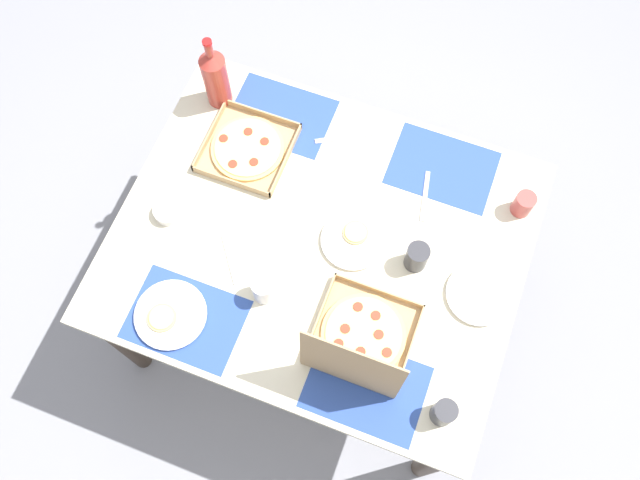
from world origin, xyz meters
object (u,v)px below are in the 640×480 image
object	(u,v)px
cup_dark	(444,413)
cup_spare	(523,204)
pizza_box_center	(361,341)
condiment_bowl	(168,211)
soda_bottle	(215,77)
plate_near_left	(478,295)
pizza_box_edge_far	(248,148)
plate_far_right	(170,315)
cup_red	(264,289)
cup_clear_left	(417,257)
plate_far_left	(353,240)

from	to	relation	value
cup_dark	cup_spare	bearing A→B (deg)	-94.06
pizza_box_center	condiment_bowl	world-z (taller)	pizza_box_center
soda_bottle	condiment_bowl	bearing A→B (deg)	92.70
plate_near_left	pizza_box_edge_far	bearing A→B (deg)	-14.46
pizza_box_center	cup_dark	size ratio (longest dim) A/B	3.37
plate_far_right	cup_spare	world-z (taller)	cup_spare
plate_near_left	cup_red	xyz separation A→B (m)	(0.65, 0.24, 0.04)
cup_dark	pizza_box_center	bearing A→B (deg)	-20.97
cup_spare	pizza_box_edge_far	bearing A→B (deg)	6.86
soda_bottle	cup_dark	bearing A→B (deg)	143.61
pizza_box_edge_far	plate_far_right	size ratio (longest dim) A/B	1.27
condiment_bowl	plate_far_right	bearing A→B (deg)	116.31
plate_near_left	plate_far_right	bearing A→B (deg)	24.54
plate_near_left	cup_dark	bearing A→B (deg)	89.63
cup_red	cup_spare	size ratio (longest dim) A/B	1.17
plate_far_right	soda_bottle	size ratio (longest dim) A/B	0.72
pizza_box_edge_far	plate_near_left	world-z (taller)	pizza_box_edge_far
pizza_box_edge_far	cup_clear_left	bearing A→B (deg)	163.97
plate_far_left	cup_clear_left	distance (m)	0.22
plate_far_left	condiment_bowl	xyz separation A→B (m)	(0.62, 0.13, 0.01)
soda_bottle	cup_red	size ratio (longest dim) A/B	3.10
cup_clear_left	condiment_bowl	xyz separation A→B (m)	(0.83, 0.13, -0.04)
pizza_box_edge_far	condiment_bowl	world-z (taller)	same
plate_near_left	soda_bottle	world-z (taller)	soda_bottle
cup_spare	condiment_bowl	world-z (taller)	cup_spare
soda_bottle	condiment_bowl	size ratio (longest dim) A/B	3.37
pizza_box_edge_far	cup_dark	world-z (taller)	cup_dark
pizza_box_center	condiment_bowl	size ratio (longest dim) A/B	3.57
cup_dark	cup_spare	xyz separation A→B (m)	(-0.05, -0.75, -0.01)
cup_clear_left	cup_spare	world-z (taller)	cup_clear_left
pizza_box_edge_far	cup_red	distance (m)	0.54
plate_near_left	cup_spare	distance (m)	0.35
soda_bottle	condiment_bowl	distance (m)	0.50
plate_far_left	soda_bottle	bearing A→B (deg)	-29.11
soda_bottle	cup_dark	size ratio (longest dim) A/B	3.18
plate_far_left	pizza_box_center	bearing A→B (deg)	113.23
cup_red	cup_spare	bearing A→B (deg)	-140.02
cup_clear_left	pizza_box_edge_far	bearing A→B (deg)	-16.03
pizza_box_edge_far	plate_near_left	distance (m)	0.93
cup_spare	plate_far_left	bearing A→B (deg)	32.16
soda_bottle	cup_clear_left	size ratio (longest dim) A/B	3.02
condiment_bowl	cup_spare	bearing A→B (deg)	-158.53
plate_far_right	soda_bottle	bearing A→B (deg)	-77.26
cup_red	condiment_bowl	xyz separation A→B (m)	(0.41, -0.15, -0.03)
plate_far_left	cup_red	distance (m)	0.35
plate_far_right	cup_red	size ratio (longest dim) A/B	2.23
pizza_box_edge_far	cup_spare	bearing A→B (deg)	-173.14
cup_red	condiment_bowl	world-z (taller)	cup_red
plate_far_right	cup_spare	distance (m)	1.22
pizza_box_edge_far	cup_spare	size ratio (longest dim) A/B	3.33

